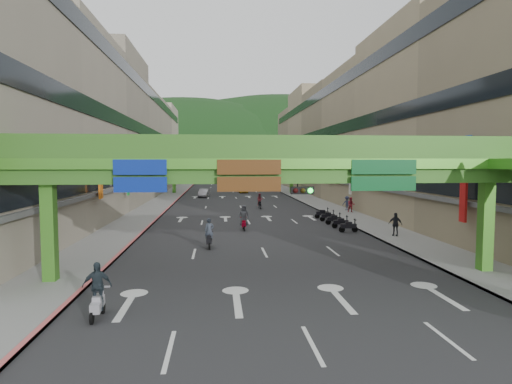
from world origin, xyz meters
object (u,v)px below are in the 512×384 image
object	(u,v)px
car_silver	(204,193)
car_yellow	(243,189)
overpass_near	(299,175)
scooter_rider_mid	(260,201)
scooter_rider_near	(209,234)
pedestrian_red	(351,206)

from	to	relation	value
car_silver	car_yellow	world-z (taller)	car_yellow
overpass_near	car_silver	distance (m)	51.17
overpass_near	scooter_rider_mid	distance (m)	32.69
scooter_rider_near	car_silver	size ratio (longest dim) A/B	0.48
car_silver	scooter_rider_near	bearing A→B (deg)	-80.75
overpass_near	scooter_rider_mid	size ratio (longest dim) A/B	14.61
scooter_rider_mid	scooter_rider_near	bearing A→B (deg)	-103.66
scooter_rider_mid	car_silver	size ratio (longest dim) A/B	0.46
scooter_rider_near	pedestrian_red	xyz separation A→B (m)	(15.61, 18.05, -0.09)
car_silver	pedestrian_red	bearing A→B (deg)	-47.43
scooter_rider_mid	pedestrian_red	bearing A→B (deg)	-31.24
scooter_rider_mid	car_yellow	xyz separation A→B (m)	(-0.44, 27.95, -0.28)
car_silver	scooter_rider_mid	bearing A→B (deg)	-60.63
overpass_near	car_silver	xyz separation A→B (m)	(-6.17, 50.60, -4.51)
car_silver	car_yellow	xyz separation A→B (m)	(7.06, 9.74, 0.01)
scooter_rider_mid	car_silver	distance (m)	19.70
scooter_rider_mid	car_silver	bearing A→B (deg)	112.39
overpass_near	car_silver	size ratio (longest dim) A/B	6.68
scooter_rider_near	overpass_near	bearing A→B (deg)	-61.88
scooter_rider_mid	car_yellow	distance (m)	27.95
scooter_rider_mid	pedestrian_red	xyz separation A→B (m)	(9.78, -5.93, -0.12)
scooter_rider_mid	car_silver	xyz separation A→B (m)	(-7.50, 18.21, -0.29)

